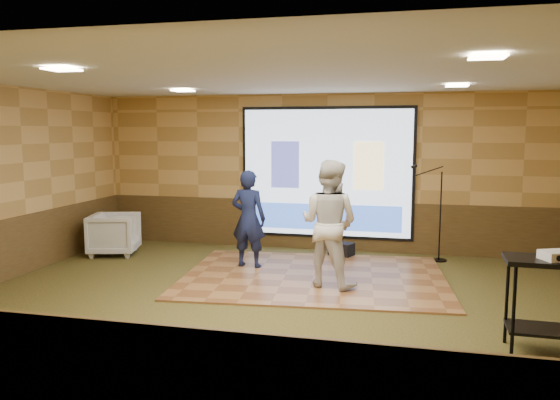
% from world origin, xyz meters
% --- Properties ---
extents(ground, '(9.00, 9.00, 0.00)m').
position_xyz_m(ground, '(0.00, 0.00, 0.00)').
color(ground, '#253217').
rests_on(ground, ground).
extents(room_shell, '(9.04, 7.04, 3.02)m').
position_xyz_m(room_shell, '(0.00, 0.00, 2.09)').
color(room_shell, tan).
rests_on(room_shell, ground).
extents(wainscot_back, '(9.00, 0.04, 0.95)m').
position_xyz_m(wainscot_back, '(0.00, 3.48, 0.47)').
color(wainscot_back, '#432C16').
rests_on(wainscot_back, ground).
extents(wainscot_front, '(9.00, 0.04, 0.95)m').
position_xyz_m(wainscot_front, '(0.00, -3.48, 0.47)').
color(wainscot_front, '#432C16').
rests_on(wainscot_front, ground).
extents(projector_screen, '(3.32, 0.06, 2.52)m').
position_xyz_m(projector_screen, '(0.00, 3.44, 1.47)').
color(projector_screen, black).
rests_on(projector_screen, room_shell).
extents(downlight_nw, '(0.32, 0.32, 0.02)m').
position_xyz_m(downlight_nw, '(-2.20, 1.80, 2.97)').
color(downlight_nw, '#FFEABF').
rests_on(downlight_nw, room_shell).
extents(downlight_ne, '(0.32, 0.32, 0.02)m').
position_xyz_m(downlight_ne, '(2.20, 1.80, 2.97)').
color(downlight_ne, '#FFEABF').
rests_on(downlight_ne, room_shell).
extents(downlight_sw, '(0.32, 0.32, 0.02)m').
position_xyz_m(downlight_sw, '(-2.20, -1.50, 2.97)').
color(downlight_sw, '#FFEABF').
rests_on(downlight_sw, room_shell).
extents(downlight_se, '(0.32, 0.32, 0.02)m').
position_xyz_m(downlight_se, '(2.20, -1.50, 2.97)').
color(downlight_se, '#FFEABF').
rests_on(downlight_se, room_shell).
extents(dance_floor, '(4.33, 3.45, 0.03)m').
position_xyz_m(dance_floor, '(0.12, 1.41, 0.01)').
color(dance_floor, '#976437').
rests_on(dance_floor, ground).
extents(player_left, '(0.63, 0.44, 1.63)m').
position_xyz_m(player_left, '(-1.05, 1.74, 0.84)').
color(player_left, '#151D43').
rests_on(player_left, dance_floor).
extents(player_right, '(1.08, 0.95, 1.86)m').
position_xyz_m(player_right, '(0.42, 0.93, 0.96)').
color(player_right, silver).
rests_on(player_right, dance_floor).
extents(av_table, '(0.95, 0.50, 1.01)m').
position_xyz_m(av_table, '(3.01, -0.95, 0.71)').
color(av_table, black).
rests_on(av_table, ground).
extents(projector, '(0.35, 0.32, 0.09)m').
position_xyz_m(projector, '(3.00, -0.99, 1.05)').
color(projector, white).
rests_on(projector, av_table).
extents(mic_stand, '(0.67, 0.28, 1.72)m').
position_xyz_m(mic_stand, '(2.04, 3.01, 0.49)').
color(mic_stand, black).
rests_on(mic_stand, ground).
extents(banquet_chair, '(1.04, 1.03, 0.78)m').
position_xyz_m(banquet_chair, '(-3.78, 2.14, 0.39)').
color(banquet_chair, gray).
rests_on(banquet_chair, ground).
extents(duffel_bag, '(0.49, 0.41, 0.26)m').
position_xyz_m(duffel_bag, '(0.37, 2.94, 0.13)').
color(duffel_bag, black).
rests_on(duffel_bag, ground).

